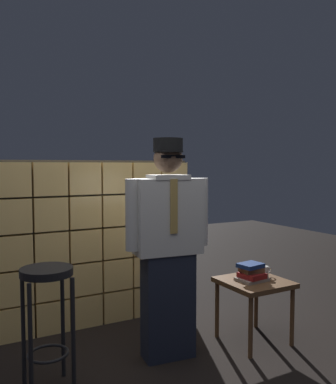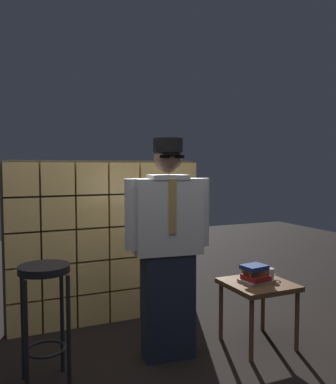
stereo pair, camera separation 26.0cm
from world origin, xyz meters
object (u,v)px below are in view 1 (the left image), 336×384
side_table (254,288)px  book_stack (251,273)px  coffee_mug (264,272)px  standing_person (168,245)px  bar_stool (47,300)px

side_table → book_stack: size_ratio=2.12×
book_stack → coffee_mug: bearing=10.0°
standing_person → bar_stool: size_ratio=2.06×
bar_stool → side_table: bar_stool is taller
standing_person → bar_stool: standing_person is taller
bar_stool → coffee_mug: bearing=-1.4°
bar_stool → coffee_mug: 1.83m
side_table → coffee_mug: size_ratio=4.18×
bar_stool → book_stack: bearing=-2.6°
side_table → coffee_mug: 0.18m
coffee_mug → standing_person: bearing=175.2°
bar_stool → book_stack: bar_stool is taller
side_table → coffee_mug: (0.14, 0.03, 0.12)m
standing_person → coffee_mug: bearing=1.9°
standing_person → side_table: size_ratio=3.21×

